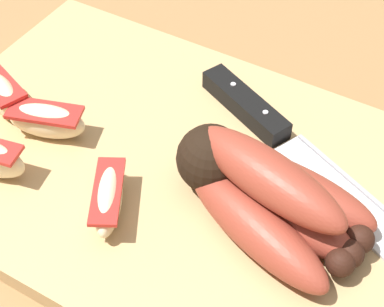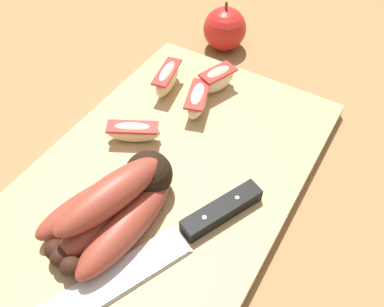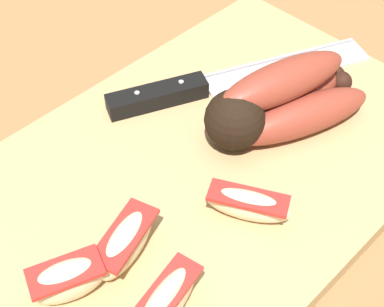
% 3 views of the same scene
% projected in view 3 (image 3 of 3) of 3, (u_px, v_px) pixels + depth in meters
% --- Properties ---
extents(ground_plane, '(6.00, 6.00, 0.00)m').
position_uv_depth(ground_plane, '(212.00, 156.00, 0.54)').
color(ground_plane, olive).
extents(cutting_board, '(0.46, 0.30, 0.02)m').
position_uv_depth(cutting_board, '(207.00, 167.00, 0.52)').
color(cutting_board, tan).
rests_on(cutting_board, ground_plane).
extents(banana_bunch, '(0.16, 0.11, 0.07)m').
position_uv_depth(banana_bunch, '(278.00, 100.00, 0.53)').
color(banana_bunch, black).
rests_on(banana_bunch, cutting_board).
extents(chefs_knife, '(0.27, 0.14, 0.02)m').
position_uv_depth(chefs_knife, '(205.00, 85.00, 0.57)').
color(chefs_knife, silver).
rests_on(chefs_knife, cutting_board).
extents(apple_wedge_near, '(0.05, 0.07, 0.03)m').
position_uv_depth(apple_wedge_near, '(248.00, 205.00, 0.46)').
color(apple_wedge_near, beige).
rests_on(apple_wedge_near, cutting_board).
extents(apple_wedge_middle, '(0.07, 0.04, 0.03)m').
position_uv_depth(apple_wedge_middle, '(126.00, 242.00, 0.43)').
color(apple_wedge_middle, beige).
rests_on(apple_wedge_middle, cutting_board).
extents(apple_wedge_far, '(0.07, 0.03, 0.04)m').
position_uv_depth(apple_wedge_far, '(165.00, 303.00, 0.39)').
color(apple_wedge_far, beige).
rests_on(apple_wedge_far, cutting_board).
extents(apple_wedge_extra, '(0.06, 0.04, 0.04)m').
position_uv_depth(apple_wedge_extra, '(68.00, 280.00, 0.41)').
color(apple_wedge_extra, beige).
rests_on(apple_wedge_extra, cutting_board).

